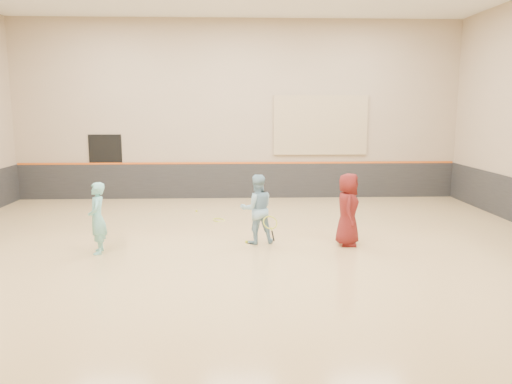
{
  "coord_description": "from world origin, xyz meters",
  "views": [
    {
      "loc": [
        -0.08,
        -11.04,
        3.09
      ],
      "look_at": [
        0.38,
        0.4,
        1.15
      ],
      "focal_mm": 35.0,
      "sensor_mm": 36.0,
      "label": 1
    }
  ],
  "objects_px": {
    "spare_racket": "(219,218)",
    "instructor": "(257,209)",
    "girl": "(97,218)",
    "young_man": "(348,209)"
  },
  "relations": [
    {
      "from": "girl",
      "to": "young_man",
      "type": "relative_size",
      "value": 0.93
    },
    {
      "from": "young_man",
      "to": "spare_racket",
      "type": "distance_m",
      "value": 4.02
    },
    {
      "from": "instructor",
      "to": "spare_racket",
      "type": "distance_m",
      "value": 2.62
    },
    {
      "from": "instructor",
      "to": "young_man",
      "type": "bearing_deg",
      "value": 162.82
    },
    {
      "from": "instructor",
      "to": "spare_racket",
      "type": "height_order",
      "value": "instructor"
    },
    {
      "from": "girl",
      "to": "young_man",
      "type": "bearing_deg",
      "value": 84.55
    },
    {
      "from": "girl",
      "to": "spare_racket",
      "type": "relative_size",
      "value": 2.01
    },
    {
      "from": "instructor",
      "to": "spare_racket",
      "type": "xyz_separation_m",
      "value": [
        -0.95,
        2.33,
        -0.71
      ]
    },
    {
      "from": "spare_racket",
      "to": "instructor",
      "type": "bearing_deg",
      "value": -67.8
    },
    {
      "from": "instructor",
      "to": "spare_racket",
      "type": "bearing_deg",
      "value": -78.05
    }
  ]
}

